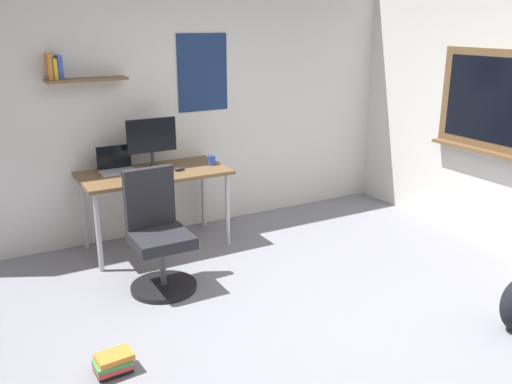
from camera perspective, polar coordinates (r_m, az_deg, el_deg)
The scene contains 10 objects.
ground_plane at distance 3.80m, azimuth 6.09°, elevation -15.10°, with size 5.20×5.20×0.00m, color gray.
wall_back at distance 5.43m, azimuth -8.60°, elevation 9.49°, with size 5.00×0.30×2.60m.
desk at distance 5.06m, azimuth -10.55°, elevation 1.31°, with size 1.32×0.68×0.73m.
office_chair at distance 4.36m, azimuth -10.15°, elevation -4.82°, with size 0.52×0.52×0.95m.
laptop at distance 5.09m, azimuth -14.36°, elevation 2.67°, with size 0.31×0.21×0.23m.
monitor_primary at distance 5.09m, azimuth -10.82°, elevation 5.39°, with size 0.46×0.17×0.46m.
keyboard at distance 4.94m, azimuth -11.01°, elevation 1.90°, with size 0.37×0.13×0.02m, color black.
computer_mouse at distance 5.02m, azimuth -7.98°, elevation 2.41°, with size 0.10×0.06×0.03m, color #262628.
coffee_mug at distance 5.19m, azimuth -4.66°, elevation 3.34°, with size 0.08×0.08×0.09m, color #334CA5.
book_stack_on_floor at distance 3.56m, azimuth -14.65°, elevation -16.90°, with size 0.23×0.18×0.13m.
Camera 1 is at (-1.88, -2.59, 2.04)m, focal length 38.39 mm.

